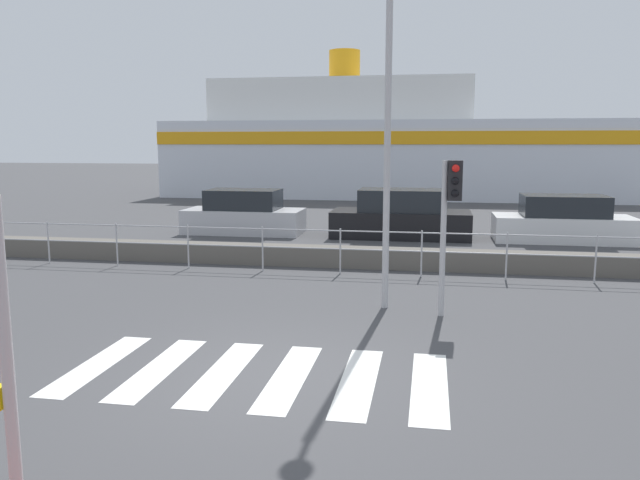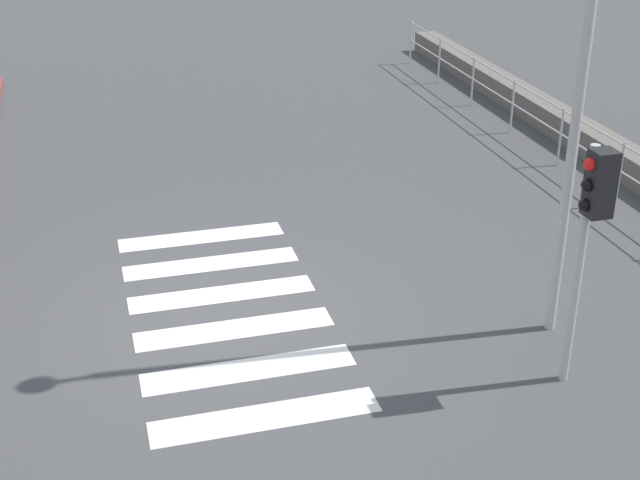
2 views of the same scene
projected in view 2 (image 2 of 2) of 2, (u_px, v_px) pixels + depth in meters
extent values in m
plane|color=#424244|center=(230.00, 318.00, 11.00)|extent=(160.00, 160.00, 0.00)
cube|color=silver|center=(201.00, 237.00, 13.11)|extent=(0.45, 2.40, 0.01)
cube|color=silver|center=(211.00, 264.00, 12.32)|extent=(0.45, 2.40, 0.01)
cube|color=silver|center=(222.00, 294.00, 11.54)|extent=(0.45, 2.40, 0.01)
cube|color=silver|center=(234.00, 329.00, 10.76)|extent=(0.45, 2.40, 0.01)
cube|color=silver|center=(249.00, 369.00, 9.97)|extent=(0.45, 2.40, 0.01)
cube|color=silver|center=(265.00, 417.00, 9.19)|extent=(0.45, 2.40, 0.01)
cylinder|color=#B2B2B5|center=(411.00, 42.00, 22.03)|extent=(0.04, 0.04, 1.07)
cylinder|color=#B2B2B5|center=(439.00, 60.00, 20.42)|extent=(0.04, 0.04, 1.07)
cylinder|color=#B2B2B5|center=(473.00, 81.00, 18.80)|extent=(0.04, 0.04, 1.07)
cylinder|color=#B2B2B5|center=(512.00, 107.00, 17.18)|extent=(0.04, 0.04, 1.07)
cylinder|color=#B2B2B5|center=(560.00, 137.00, 15.56)|extent=(0.04, 0.04, 1.07)
cylinder|color=#B2B2B5|center=(620.00, 174.00, 13.94)|extent=(0.04, 0.04, 1.07)
cylinder|color=#B2B2B5|center=(578.00, 269.00, 9.23)|extent=(0.10, 0.10, 2.72)
cube|color=black|center=(600.00, 184.00, 8.64)|extent=(0.24, 0.24, 0.68)
sphere|color=red|center=(590.00, 165.00, 8.52)|extent=(0.13, 0.13, 0.13)
sphere|color=black|center=(588.00, 185.00, 8.61)|extent=(0.13, 0.13, 0.13)
sphere|color=black|center=(585.00, 205.00, 8.70)|extent=(0.13, 0.13, 0.13)
cylinder|color=#B2B2B5|center=(586.00, 45.00, 9.31)|extent=(0.12, 0.12, 6.88)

